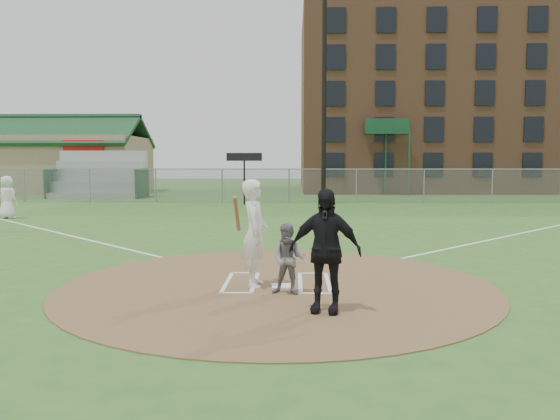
{
  "coord_description": "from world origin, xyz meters",
  "views": [
    {
      "loc": [
        0.33,
        -10.48,
        2.39
      ],
      "look_at": [
        0.0,
        2.0,
        1.3
      ],
      "focal_mm": 35.0,
      "sensor_mm": 36.0,
      "label": 1
    }
  ],
  "objects_px": {
    "batter_at_plate": "(255,233)",
    "umpire": "(325,251)",
    "home_plate": "(282,286)",
    "ondeck_player": "(7,197)",
    "catcher": "(289,259)"
  },
  "relations": [
    {
      "from": "batter_at_plate",
      "to": "umpire",
      "type": "bearing_deg",
      "value": -55.27
    },
    {
      "from": "home_plate",
      "to": "ondeck_player",
      "type": "xyz_separation_m",
      "value": [
        -12.01,
        12.6,
        0.88
      ]
    },
    {
      "from": "home_plate",
      "to": "catcher",
      "type": "distance_m",
      "value": 0.86
    },
    {
      "from": "home_plate",
      "to": "batter_at_plate",
      "type": "xyz_separation_m",
      "value": [
        -0.53,
        0.07,
        1.01
      ]
    },
    {
      "from": "ondeck_player",
      "to": "umpire",
      "type": "bearing_deg",
      "value": 149.77
    },
    {
      "from": "batter_at_plate",
      "to": "ondeck_player",
      "type": "bearing_deg",
      "value": 132.51
    },
    {
      "from": "umpire",
      "to": "batter_at_plate",
      "type": "relative_size",
      "value": 0.96
    },
    {
      "from": "ondeck_player",
      "to": "catcher",
      "type": "bearing_deg",
      "value": 150.81
    },
    {
      "from": "catcher",
      "to": "umpire",
      "type": "distance_m",
      "value": 1.34
    },
    {
      "from": "batter_at_plate",
      "to": "home_plate",
      "type": "bearing_deg",
      "value": -7.79
    },
    {
      "from": "home_plate",
      "to": "ondeck_player",
      "type": "distance_m",
      "value": 17.43
    },
    {
      "from": "catcher",
      "to": "batter_at_plate",
      "type": "bearing_deg",
      "value": 146.59
    },
    {
      "from": "catcher",
      "to": "ondeck_player",
      "type": "distance_m",
      "value": 17.91
    },
    {
      "from": "umpire",
      "to": "ondeck_player",
      "type": "bearing_deg",
      "value": 145.69
    },
    {
      "from": "umpire",
      "to": "ondeck_player",
      "type": "distance_m",
      "value": 19.15
    }
  ]
}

